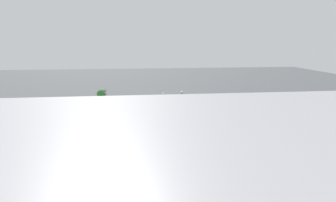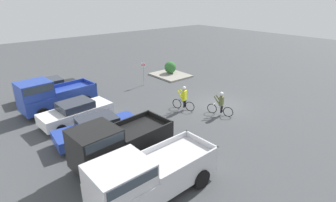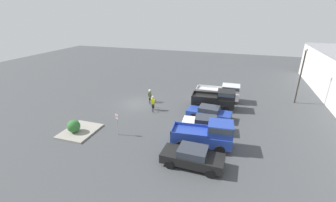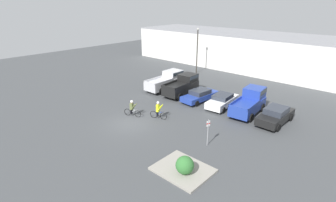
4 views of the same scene
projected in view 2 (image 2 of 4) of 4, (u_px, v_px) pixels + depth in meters
ground_plane at (218, 105)px, 19.35m from camera, size 80.00×80.00×0.00m
pickup_truck_0 at (146, 175)px, 10.10m from camera, size 2.22×5.39×2.15m
pickup_truck_1 at (116, 143)px, 12.21m from camera, size 2.46×4.97×2.26m
sedan_0 at (98, 128)px, 14.65m from camera, size 2.21×4.79×1.32m
sedan_1 at (76, 112)px, 16.55m from camera, size 2.21×4.55×1.41m
pickup_truck_2 at (51, 95)px, 17.96m from camera, size 2.47×5.14×2.37m
sedan_2 at (49, 89)px, 20.53m from camera, size 2.09×4.65×1.51m
cyclist_0 at (184, 98)px, 18.35m from camera, size 1.65×0.66×1.76m
cyclist_1 at (221, 103)px, 17.55m from camera, size 1.75×0.70×1.66m
fire_lane_sign at (143, 71)px, 23.21m from camera, size 0.13×0.29×2.19m
curb_island at (171, 75)px, 26.40m from camera, size 3.60×2.95×0.15m
shrub at (170, 67)px, 26.59m from camera, size 1.19×1.19×1.19m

